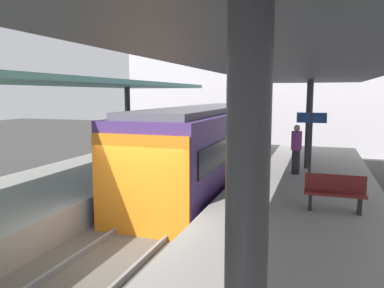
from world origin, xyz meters
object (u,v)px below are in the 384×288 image
(commuter_train, at_px, (206,147))
(platform_bench, at_px, (335,192))
(platform_sign, at_px, (311,131))
(passenger_near_bench, at_px, (296,149))

(commuter_train, relative_size, platform_bench, 8.28)
(commuter_train, bearing_deg, platform_sign, -23.04)
(platform_sign, bearing_deg, passenger_near_bench, 113.48)
(commuter_train, distance_m, platform_bench, 6.48)
(commuter_train, distance_m, passenger_near_bench, 3.49)
(platform_bench, xyz_separation_m, passenger_near_bench, (-1.14, 4.02, 0.43))
(platform_bench, relative_size, platform_sign, 0.63)
(platform_bench, height_order, passenger_near_bench, passenger_near_bench)
(platform_sign, bearing_deg, commuter_train, 156.96)
(platform_sign, distance_m, passenger_near_bench, 1.43)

